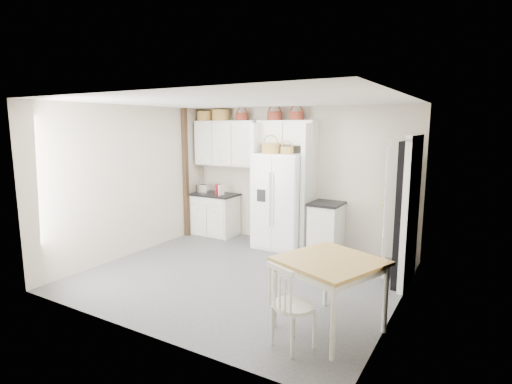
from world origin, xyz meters
The scene contains 29 objects.
floor centered at (0.00, 0.00, 0.00)m, with size 4.50×4.50×0.00m, color #3C3B3E.
ceiling centered at (0.00, 0.00, 2.60)m, with size 4.50×4.50×0.00m, color white.
wall_back centered at (0.00, 2.00, 1.30)m, with size 4.50×4.50×0.00m, color #B1ACA0.
wall_left centered at (-2.25, 0.00, 1.30)m, with size 4.00×4.00×0.00m, color #B1ACA0.
wall_right centered at (2.25, 0.00, 1.30)m, with size 4.00×4.00×0.00m, color #B1ACA0.
refrigerator centered at (-0.15, 1.61, 0.88)m, with size 0.91×0.73×1.76m, color white.
base_cab_left centered at (-1.73, 1.70, 0.41)m, with size 0.89×0.56×0.83m, color beige.
base_cab_right centered at (0.70, 1.70, 0.44)m, with size 0.50×0.60×0.88m, color beige.
dining_table centered at (1.70, -0.87, 0.41)m, with size 0.98×0.98×0.82m, color olive.
windsor_chair centered at (1.51, -1.40, 0.45)m, with size 0.44×0.40×0.90m, color beige.
counter_left centered at (-1.73, 1.70, 0.85)m, with size 0.93×0.60×0.04m, color black.
counter_right centered at (0.70, 1.70, 0.90)m, with size 0.54×0.64×0.04m, color black.
toaster centered at (-1.99, 1.64, 0.95)m, with size 0.26×0.15×0.18m, color silver.
cookbook_red centered at (-1.58, 1.62, 0.98)m, with size 0.03×0.15×0.22m, color maroon.
cookbook_cream centered at (-1.51, 1.62, 0.97)m, with size 0.03×0.14×0.22m, color beige.
basket_upper_a centered at (-2.05, 1.83, 2.45)m, with size 0.34×0.34×0.19m, color brown.
basket_upper_b centered at (-1.64, 1.83, 2.46)m, with size 0.37×0.37×0.22m, color brown.
basket_upper_c centered at (-1.14, 1.83, 2.42)m, with size 0.26×0.26×0.15m, color maroon.
basket_bridge_a centered at (-0.42, 1.83, 2.43)m, with size 0.29×0.29×0.16m, color maroon.
basket_bridge_b centered at (0.03, 1.83, 2.43)m, with size 0.27×0.27×0.16m, color maroon.
basket_fridge_a centered at (-0.33, 1.51, 1.85)m, with size 0.34×0.34×0.18m, color brown.
basket_fridge_b centered at (0.00, 1.51, 1.82)m, with size 0.24×0.24×0.13m, color brown.
upper_cabinet centered at (-1.50, 1.83, 1.90)m, with size 1.40×0.34×0.90m, color beige.
bridge_cabinet centered at (-0.15, 1.83, 2.12)m, with size 1.12×0.34×0.45m, color beige.
fridge_panel_left centered at (-0.66, 1.70, 1.15)m, with size 0.08×0.60×2.30m, color beige.
fridge_panel_right centered at (0.36, 1.70, 1.15)m, with size 0.08×0.60×2.30m, color beige.
trim_post centered at (-2.20, 1.35, 1.30)m, with size 0.09×0.09×2.60m, color #3D2A17.
doorway_void centered at (2.16, 1.00, 1.02)m, with size 0.18×0.85×2.05m, color black.
door_slab centered at (1.80, 1.33, 1.02)m, with size 0.80×0.04×2.05m, color white.
Camera 1 is at (3.11, -4.88, 2.26)m, focal length 28.00 mm.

